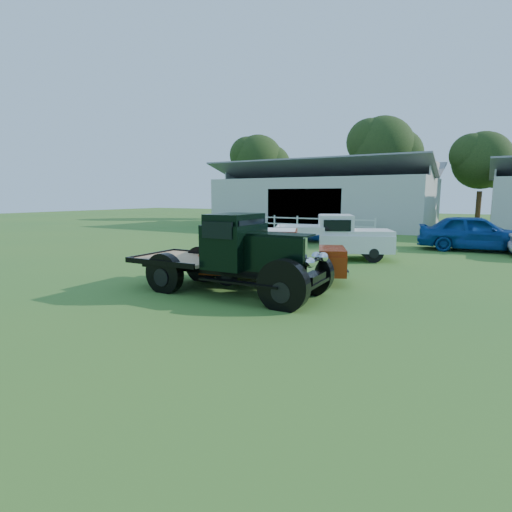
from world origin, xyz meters
The scene contains 10 objects.
ground centered at (0.00, 0.00, 0.00)m, with size 120.00×120.00×0.00m, color #386E29.
shed_left centered at (-7.00, 26.00, 2.80)m, with size 18.80×10.20×5.60m, color #A7AA9E, non-canonical shape.
fence_rail centered at (-8.00, 20.00, 0.60)m, with size 14.20×0.16×1.20m, color white, non-canonical shape.
tree_a centered at (-18.00, 33.00, 5.25)m, with size 6.30×6.30×10.50m, color black, non-canonical shape.
tree_b centered at (-4.00, 34.00, 5.75)m, with size 6.90×6.90×11.50m, color black, non-canonical shape.
tree_c centered at (5.00, 33.00, 4.50)m, with size 5.40×5.40×9.00m, color black, non-canonical shape.
vintage_flatbed centered at (-0.36, 0.79, 1.13)m, with size 5.70×2.26×2.26m, color black, non-canonical shape.
red_pickup centered at (-0.03, 2.73, 0.85)m, with size 4.68×1.80×1.71m, color maroon, non-canonical shape.
white_pickup centered at (0.03, 8.18, 0.95)m, with size 5.16×2.00×1.90m, color white, non-canonical shape.
misc_car_blue centered at (5.32, 14.24, 0.91)m, with size 2.14×5.31×1.81m, color navy.
Camera 1 is at (5.84, -8.51, 2.75)m, focal length 28.00 mm.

